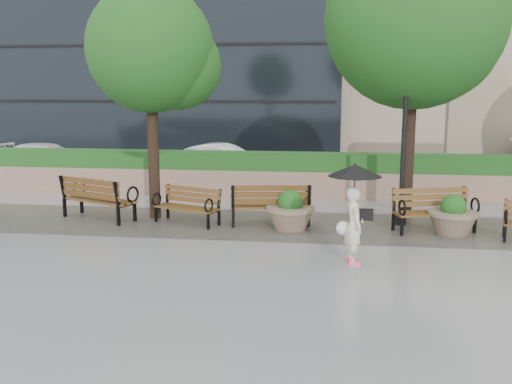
# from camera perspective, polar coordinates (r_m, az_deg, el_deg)

# --- Properties ---
(ground) EXTENTS (100.00, 100.00, 0.00)m
(ground) POSITION_cam_1_polar(r_m,az_deg,el_deg) (11.00, 4.40, -7.09)
(ground) COLOR gray
(ground) RESTS_ON ground
(cobble_strip) EXTENTS (28.00, 3.20, 0.01)m
(cobble_strip) POSITION_cam_1_polar(r_m,az_deg,el_deg) (13.89, 5.08, -3.41)
(cobble_strip) COLOR #383330
(cobble_strip) RESTS_ON ground
(hedge_wall) EXTENTS (24.00, 0.80, 1.35)m
(hedge_wall) POSITION_cam_1_polar(r_m,az_deg,el_deg) (17.69, 5.67, 1.71)
(hedge_wall) COLOR #957060
(hedge_wall) RESTS_ON ground
(asphalt_street) EXTENTS (40.00, 7.00, 0.00)m
(asphalt_street) POSITION_cam_1_polar(r_m,az_deg,el_deg) (21.74, 5.99, 1.52)
(asphalt_street) COLOR black
(asphalt_street) RESTS_ON ground
(bench_0) EXTENTS (2.16, 1.55, 1.08)m
(bench_0) POSITION_cam_1_polar(r_m,az_deg,el_deg) (15.04, -15.46, -1.45)
(bench_0) COLOR brown
(bench_0) RESTS_ON ground
(bench_1) EXTENTS (1.77, 1.24, 0.89)m
(bench_1) POSITION_cam_1_polar(r_m,az_deg,el_deg) (14.13, -6.89, -2.13)
(bench_1) COLOR brown
(bench_1) RESTS_ON ground
(bench_2) EXTENTS (2.00, 1.05, 1.03)m
(bench_2) POSITION_cam_1_polar(r_m,az_deg,el_deg) (13.89, 1.45, -2.10)
(bench_2) COLOR brown
(bench_2) RESTS_ON ground
(bench_3) EXTENTS (1.97, 1.21, 1.00)m
(bench_3) POSITION_cam_1_polar(r_m,az_deg,el_deg) (13.86, 17.34, -2.63)
(bench_3) COLOR brown
(bench_3) RESTS_ON ground
(planter_left) EXTENTS (1.14, 1.14, 0.96)m
(planter_left) POSITION_cam_1_polar(r_m,az_deg,el_deg) (13.44, 3.45, -2.23)
(planter_left) COLOR #7F6B56
(planter_left) RESTS_ON ground
(planter_right) EXTENTS (1.11, 1.11, 0.93)m
(planter_right) POSITION_cam_1_polar(r_m,az_deg,el_deg) (13.73, 19.06, -2.56)
(planter_right) COLOR #7F6B56
(planter_right) RESTS_ON ground
(lamppost) EXTENTS (0.28, 0.28, 4.35)m
(lamppost) POSITION_cam_1_polar(r_m,az_deg,el_deg) (14.11, 14.55, 4.43)
(lamppost) COLOR black
(lamppost) RESTS_ON ground
(tree_0) EXTENTS (3.27, 3.14, 5.82)m
(tree_0) POSITION_cam_1_polar(r_m,az_deg,el_deg) (14.64, -9.85, 13.46)
(tree_0) COLOR black
(tree_0) RESTS_ON ground
(tree_1) EXTENTS (4.49, 4.49, 7.24)m
(tree_1) POSITION_cam_1_polar(r_m,az_deg,el_deg) (15.37, 16.15, 15.82)
(tree_1) COLOR black
(tree_1) RESTS_ON ground
(car_left) EXTENTS (4.19, 1.79, 1.20)m
(car_left) POSITION_cam_1_polar(r_m,az_deg,el_deg) (23.70, -20.13, 3.13)
(car_left) COLOR silver
(car_left) RESTS_ON ground
(car_right) EXTENTS (4.04, 2.14, 1.27)m
(car_right) POSITION_cam_1_polar(r_m,az_deg,el_deg) (21.31, -3.32, 3.10)
(car_right) COLOR silver
(car_right) RESTS_ON ground
(pedestrian) EXTENTS (1.03, 1.03, 1.89)m
(pedestrian) POSITION_cam_1_polar(r_m,az_deg,el_deg) (10.82, 9.79, -1.20)
(pedestrian) COLOR #F0E8C9
(pedestrian) RESTS_ON ground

